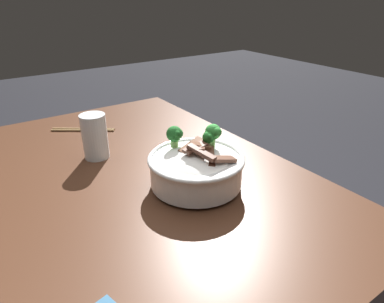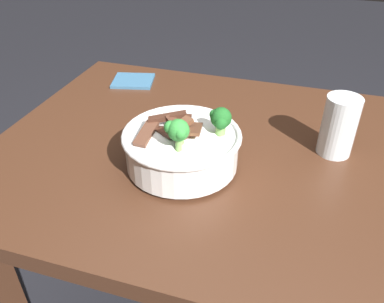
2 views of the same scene
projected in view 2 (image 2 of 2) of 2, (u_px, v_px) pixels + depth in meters
The scene contains 4 objects.
dining_table at pixel (252, 202), 0.93m from camera, with size 1.18×0.77×0.78m.
rice_bowl at pixel (182, 144), 0.79m from camera, with size 0.24×0.24×0.15m.
drinking_glass at pixel (338, 130), 0.83m from camera, with size 0.07×0.07×0.13m.
folded_napkin at pixel (133, 81), 1.16m from camera, with size 0.12×0.10×0.01m, color #386689.
Camera 2 is at (-0.07, 0.71, 1.27)m, focal length 36.86 mm.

